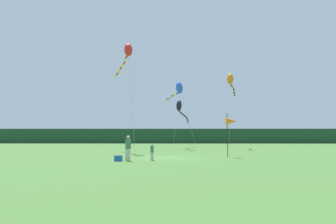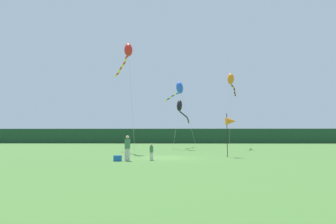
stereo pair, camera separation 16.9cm
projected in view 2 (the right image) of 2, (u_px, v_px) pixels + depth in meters
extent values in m
plane|color=#477533|center=(167.00, 158.00, 22.89)|extent=(120.00, 120.00, 0.00)
cube|color=#1E4228|center=(171.00, 136.00, 67.87)|extent=(108.00, 3.05, 3.54)
cylinder|color=silver|center=(126.00, 155.00, 20.08)|extent=(0.18, 0.18, 0.89)
cylinder|color=silver|center=(129.00, 155.00, 20.07)|extent=(0.18, 0.18, 0.89)
cylinder|color=#3F724C|center=(127.00, 144.00, 20.14)|extent=(0.41, 0.41, 0.70)
sphere|color=tan|center=(128.00, 137.00, 20.18)|extent=(0.26, 0.26, 0.26)
cylinder|color=silver|center=(151.00, 156.00, 20.49)|extent=(0.12, 0.12, 0.59)
cylinder|color=silver|center=(152.00, 156.00, 20.48)|extent=(0.12, 0.12, 0.59)
cylinder|color=#3F724C|center=(151.00, 149.00, 20.53)|extent=(0.27, 0.27, 0.47)
sphere|color=tan|center=(151.00, 145.00, 20.56)|extent=(0.17, 0.17, 0.17)
cube|color=#1959B2|center=(118.00, 158.00, 19.82)|extent=(0.56, 0.33, 0.41)
cylinder|color=black|center=(227.00, 135.00, 23.86)|extent=(0.06, 0.06, 3.78)
cone|color=orange|center=(231.00, 121.00, 23.96)|extent=(0.90, 0.70, 0.70)
cylinder|color=#B2B2B2|center=(176.00, 126.00, 38.43)|extent=(1.02, 3.69, 6.28)
ellipsoid|color=black|center=(179.00, 105.00, 40.52)|extent=(1.14, 1.66, 2.00)
cylinder|color=black|center=(180.00, 111.00, 40.89)|extent=(0.36, 0.96, 0.36)
cylinder|color=black|center=(181.00, 113.00, 41.75)|extent=(0.46, 0.95, 0.32)
cylinder|color=black|center=(183.00, 114.00, 42.55)|extent=(0.64, 0.93, 0.45)
cylinder|color=black|center=(186.00, 116.00, 43.31)|extent=(0.60, 0.95, 0.46)
cylinder|color=black|center=(187.00, 118.00, 44.12)|extent=(0.45, 0.98, 0.47)
cylinder|color=black|center=(188.00, 120.00, 44.98)|extent=(0.29, 0.97, 0.45)
cylinder|color=black|center=(188.00, 122.00, 45.85)|extent=(0.29, 0.96, 0.39)
cylinder|color=#B2B2B2|center=(188.00, 118.00, 36.05)|extent=(2.14, 2.67, 8.42)
ellipsoid|color=blue|center=(180.00, 88.00, 37.75)|extent=(1.54, 1.61, 1.88)
cylinder|color=blue|center=(178.00, 93.00, 37.85)|extent=(0.58, 0.51, 0.31)
cylinder|color=yellow|center=(176.00, 94.00, 38.24)|extent=(0.48, 0.59, 0.30)
cylinder|color=blue|center=(173.00, 96.00, 38.65)|extent=(0.54, 0.56, 0.32)
cylinder|color=yellow|center=(171.00, 97.00, 39.07)|extent=(0.46, 0.62, 0.37)
cylinder|color=blue|center=(169.00, 99.00, 39.47)|extent=(0.58, 0.54, 0.36)
cylinder|color=yellow|center=(166.00, 100.00, 39.84)|extent=(0.52, 0.60, 0.37)
cylinder|color=#B2B2B2|center=(131.00, 98.00, 27.76)|extent=(1.42, 3.97, 11.24)
ellipsoid|color=red|center=(128.00, 50.00, 30.22)|extent=(1.27, 1.50, 1.66)
cylinder|color=red|center=(127.00, 57.00, 30.49)|extent=(0.57, 0.78, 0.31)
cylinder|color=yellow|center=(126.00, 60.00, 31.18)|extent=(0.37, 0.83, 0.37)
cylinder|color=red|center=(125.00, 63.00, 31.88)|extent=(0.53, 0.80, 0.34)
cylinder|color=yellow|center=(123.00, 65.00, 32.56)|extent=(0.53, 0.80, 0.33)
cylinder|color=red|center=(121.00, 68.00, 33.23)|extent=(0.53, 0.80, 0.33)
cylinder|color=yellow|center=(119.00, 71.00, 33.90)|extent=(0.53, 0.83, 0.45)
cylinder|color=red|center=(118.00, 73.00, 34.57)|extent=(0.54, 0.78, 0.29)
cylinder|color=yellow|center=(116.00, 75.00, 35.24)|extent=(0.54, 0.79, 0.30)
cylinder|color=#B2B2B2|center=(230.00, 113.00, 37.64)|extent=(1.00, 2.98, 9.99)
ellipsoid|color=orange|center=(231.00, 79.00, 39.53)|extent=(1.17, 1.16, 1.73)
cylinder|color=orange|center=(231.00, 84.00, 39.75)|extent=(0.40, 0.66, 0.31)
cylinder|color=black|center=(232.00, 86.00, 40.27)|extent=(0.48, 0.65, 0.30)
cylinder|color=orange|center=(233.00, 87.00, 40.76)|extent=(0.51, 0.66, 0.37)
cylinder|color=black|center=(234.00, 89.00, 41.28)|extent=(0.37, 0.69, 0.38)
cylinder|color=orange|center=(235.00, 91.00, 41.83)|extent=(0.41, 0.67, 0.33)
cylinder|color=black|center=(235.00, 92.00, 42.38)|extent=(0.28, 0.68, 0.38)
cylinder|color=orange|center=(235.00, 94.00, 42.92)|extent=(0.47, 0.64, 0.27)
cylinder|color=black|center=(235.00, 95.00, 43.47)|extent=(0.27, 0.66, 0.34)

